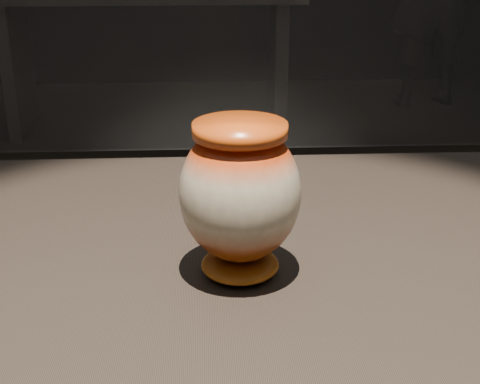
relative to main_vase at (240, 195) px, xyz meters
name	(u,v)px	position (x,y,z in m)	size (l,w,h in m)	color
main_vase	(240,195)	(0.00, 0.00, 0.00)	(0.15, 0.15, 0.20)	maroon
back_shelf	(147,34)	(-0.41, 3.64, -0.37)	(2.00, 0.60, 0.90)	black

